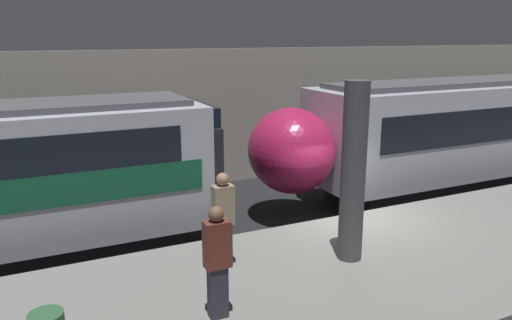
# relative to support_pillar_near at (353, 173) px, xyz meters

# --- Properties ---
(ground_plane) EXTENTS (120.00, 120.00, 0.00)m
(ground_plane) POSITION_rel_support_pillar_near_xyz_m (1.45, 2.02, -2.73)
(ground_plane) COLOR black
(platform) EXTENTS (40.00, 4.79, 1.02)m
(platform) POSITION_rel_support_pillar_near_xyz_m (1.45, -0.38, -2.23)
(platform) COLOR slate
(platform) RESTS_ON ground
(station_rear_barrier) EXTENTS (50.00, 0.15, 4.76)m
(station_rear_barrier) POSITION_rel_support_pillar_near_xyz_m (1.45, 9.03, -0.35)
(station_rear_barrier) COLOR #B2AD9E
(station_rear_barrier) RESTS_ON ground
(support_pillar_near) EXTENTS (0.47, 0.47, 3.43)m
(support_pillar_near) POSITION_rel_support_pillar_near_xyz_m (0.00, 0.00, 0.00)
(support_pillar_near) COLOR #47474C
(support_pillar_near) RESTS_ON platform
(person_waiting) EXTENTS (0.38, 0.24, 1.80)m
(person_waiting) POSITION_rel_support_pillar_near_xyz_m (-3.06, -0.85, -0.76)
(person_waiting) COLOR #2D2D38
(person_waiting) RESTS_ON platform
(person_walking) EXTENTS (0.38, 0.24, 1.82)m
(person_walking) POSITION_rel_support_pillar_near_xyz_m (-2.34, 0.71, -0.75)
(person_walking) COLOR #2D2D38
(person_walking) RESTS_ON platform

